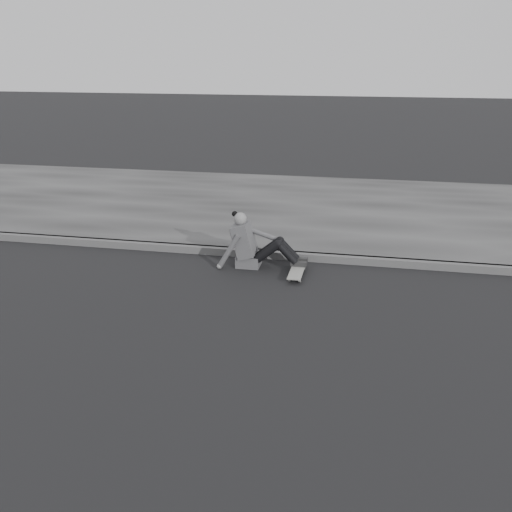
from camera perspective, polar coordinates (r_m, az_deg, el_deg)
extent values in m
plane|color=black|center=(6.87, 5.94, -7.91)|extent=(80.00, 80.00, 0.00)
cube|color=#4F4F4F|center=(9.21, 7.58, -0.23)|extent=(24.00, 0.16, 0.12)
cube|color=#3A3A3A|center=(12.09, 8.66, 4.55)|extent=(24.00, 6.00, 0.12)
cylinder|color=gray|center=(8.39, 3.38, -2.36)|extent=(0.03, 0.05, 0.05)
cylinder|color=gray|center=(8.37, 4.40, -2.43)|extent=(0.03, 0.05, 0.05)
cylinder|color=gray|center=(8.87, 3.86, -1.12)|extent=(0.03, 0.05, 0.05)
cylinder|color=gray|center=(8.85, 4.82, -1.19)|extent=(0.03, 0.05, 0.05)
cube|color=#2D2D30|center=(8.37, 3.89, -2.22)|extent=(0.16, 0.04, 0.03)
cube|color=#2D2D30|center=(8.85, 4.35, -0.99)|extent=(0.16, 0.04, 0.03)
cube|color=gray|center=(8.60, 4.13, -1.43)|extent=(0.20, 0.78, 0.02)
cube|color=#4B4B4D|center=(8.95, -0.74, -0.44)|extent=(0.36, 0.34, 0.18)
cube|color=#4B4B4D|center=(8.85, -1.19, 1.66)|extent=(0.37, 0.40, 0.57)
cube|color=#4B4B4D|center=(8.85, -2.02, 2.45)|extent=(0.14, 0.30, 0.20)
cylinder|color=gray|center=(8.79, -1.52, 3.16)|extent=(0.09, 0.09, 0.08)
sphere|color=gray|center=(8.77, -1.59, 3.73)|extent=(0.20, 0.20, 0.20)
sphere|color=black|center=(8.79, -2.14, 4.23)|extent=(0.09, 0.09, 0.09)
cylinder|color=black|center=(8.74, 1.15, 0.42)|extent=(0.43, 0.13, 0.39)
cylinder|color=black|center=(8.91, 1.36, 0.79)|extent=(0.43, 0.13, 0.39)
cylinder|color=black|center=(8.70, 3.09, 0.26)|extent=(0.35, 0.11, 0.36)
cylinder|color=black|center=(8.87, 3.26, 0.64)|extent=(0.35, 0.11, 0.36)
sphere|color=black|center=(8.67, 2.23, 1.19)|extent=(0.13, 0.13, 0.13)
sphere|color=black|center=(8.84, 2.42, 1.55)|extent=(0.13, 0.13, 0.13)
cube|color=#282828|center=(8.73, 4.27, -0.79)|extent=(0.24, 0.08, 0.07)
cube|color=#282828|center=(8.90, 4.42, -0.40)|extent=(0.24, 0.08, 0.07)
cylinder|color=#4B4B4D|center=(8.75, -2.76, 0.44)|extent=(0.38, 0.08, 0.58)
sphere|color=gray|center=(8.86, -3.70, -1.04)|extent=(0.08, 0.08, 0.08)
cylinder|color=#4B4B4D|center=(8.94, 0.53, 2.24)|extent=(0.48, 0.08, 0.21)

